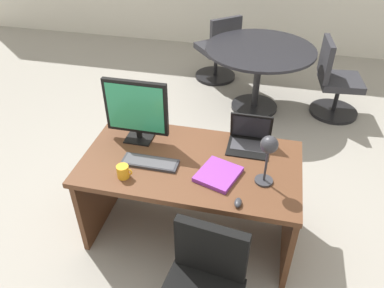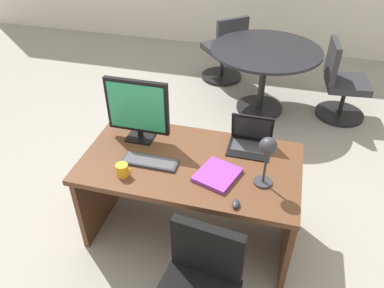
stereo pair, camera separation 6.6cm
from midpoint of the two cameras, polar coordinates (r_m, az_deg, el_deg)
name	(u,v)px [view 2 (the right image)]	position (r m, az deg, el deg)	size (l,w,h in m)	color
ground	(225,131)	(4.25, 5.49, 2.01)	(12.00, 12.00, 0.00)	gray
desk	(192,179)	(2.80, 0.69, -5.35)	(1.53, 0.83, 0.74)	#56331E
monitor	(137,108)	(2.73, -7.64, 5.43)	(0.47, 0.16, 0.49)	black
laptop	(251,137)	(2.78, 9.62, 1.11)	(0.31, 0.26, 0.25)	black
keyboard	(150,162)	(2.62, -5.71, -2.69)	(0.39, 0.13, 0.02)	#2D2D33
mouse	(236,204)	(2.32, 7.49, -9.01)	(0.04, 0.08, 0.04)	#2D2D33
desk_lamp	(267,152)	(2.32, 12.19, -1.22)	(0.12, 0.14, 0.38)	#2D2D33
book	(217,175)	(2.51, 4.64, -4.69)	(0.32, 0.34, 0.03)	purple
coffee_mug	(123,170)	(2.52, -9.79, -3.95)	(0.11, 0.08, 0.09)	orange
meeting_table	(264,64)	(4.45, 11.39, 11.79)	(1.24, 1.24, 0.78)	black
meeting_chair_near	(225,54)	(5.21, 5.37, 13.48)	(0.65, 0.66, 0.90)	black
meeting_chair_far	(341,87)	(4.67, 22.08, 7.98)	(0.56, 0.56, 0.90)	black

